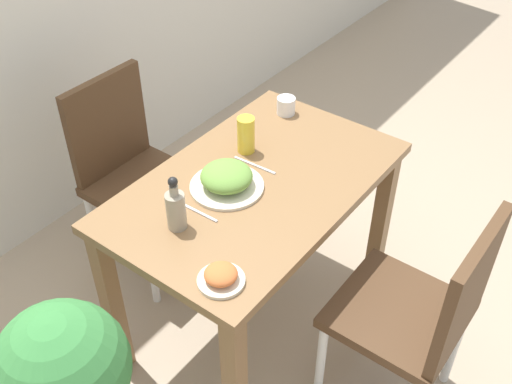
{
  "coord_description": "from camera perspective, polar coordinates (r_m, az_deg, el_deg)",
  "views": [
    {
      "loc": [
        -1.32,
        -1.0,
        2.07
      ],
      "look_at": [
        0.0,
        0.0,
        0.71
      ],
      "focal_mm": 42.0,
      "sensor_mm": 36.0,
      "label": 1
    }
  ],
  "objects": [
    {
      "name": "spoon_utensil",
      "position": [
        2.18,
        -0.14,
        2.57
      ],
      "size": [
        0.02,
        0.18,
        0.0
      ],
      "rotation": [
        0.0,
        0.0,
        1.62
      ],
      "color": "silver",
      "rests_on": "dining_table"
    },
    {
      "name": "sauce_bottle",
      "position": [
        1.9,
        -7.65,
        -1.57
      ],
      "size": [
        0.06,
        0.06,
        0.2
      ],
      "color": "gray",
      "rests_on": "dining_table"
    },
    {
      "name": "chair_far",
      "position": [
        2.63,
        -11.85,
        2.33
      ],
      "size": [
        0.42,
        0.42,
        0.91
      ],
      "color": "#4C331E",
      "rests_on": "ground_plane"
    },
    {
      "name": "dining_table",
      "position": [
        2.19,
        0.0,
        -1.51
      ],
      "size": [
        1.09,
        0.68,
        0.76
      ],
      "color": "olive",
      "rests_on": "ground_plane"
    },
    {
      "name": "juice_glass",
      "position": [
        2.22,
        -0.96,
        5.47
      ],
      "size": [
        0.07,
        0.07,
        0.14
      ],
      "color": "gold",
      "rests_on": "dining_table"
    },
    {
      "name": "chair_near",
      "position": [
        2.08,
        15.62,
        -10.84
      ],
      "size": [
        0.42,
        0.42,
        0.91
      ],
      "rotation": [
        0.0,
        0.0,
        3.14
      ],
      "color": "#4C331E",
      "rests_on": "ground_plane"
    },
    {
      "name": "fork_utensil",
      "position": [
        1.99,
        -5.69,
        -1.83
      ],
      "size": [
        0.01,
        0.17,
        0.0
      ],
      "rotation": [
        0.0,
        0.0,
        1.59
      ],
      "color": "silver",
      "rests_on": "dining_table"
    },
    {
      "name": "food_plate",
      "position": [
        2.06,
        -2.82,
        1.29
      ],
      "size": [
        0.26,
        0.26,
        0.09
      ],
      "color": "beige",
      "rests_on": "dining_table"
    },
    {
      "name": "drink_cup",
      "position": [
        2.46,
        2.88,
        8.21
      ],
      "size": [
        0.08,
        0.08,
        0.07
      ],
      "color": "white",
      "rests_on": "dining_table"
    },
    {
      "name": "ground_plane",
      "position": [
        2.65,
        0.0,
        -11.92
      ],
      "size": [
        16.0,
        16.0,
        0.0
      ],
      "primitive_type": "plane",
      "color": "tan"
    },
    {
      "name": "side_plate",
      "position": [
        1.75,
        -3.36,
        -8.03
      ],
      "size": [
        0.14,
        0.14,
        0.05
      ],
      "color": "beige",
      "rests_on": "dining_table"
    }
  ]
}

